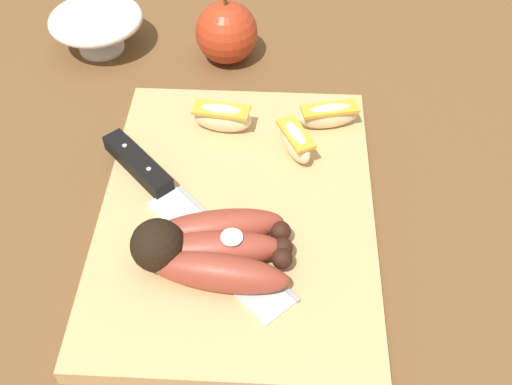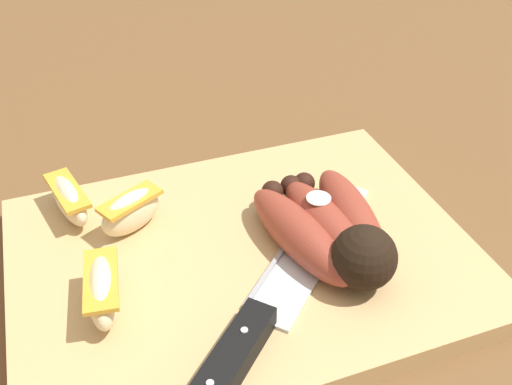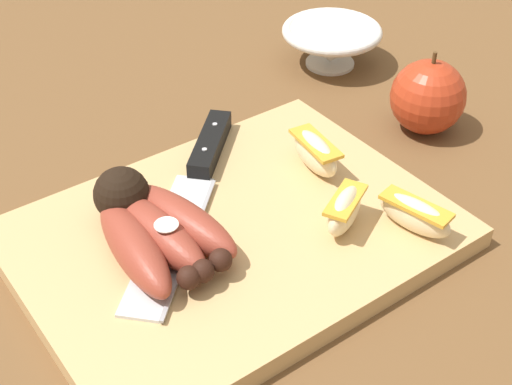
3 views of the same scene
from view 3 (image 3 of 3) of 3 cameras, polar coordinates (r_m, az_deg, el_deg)
ground_plane at (r=0.65m, az=-2.57°, el=-3.35°), size 6.00×6.00×0.00m
cutting_board at (r=0.64m, az=-1.46°, el=-3.26°), size 0.36×0.27×0.02m
banana_bunch at (r=0.61m, az=-8.10°, el=-2.71°), size 0.10×0.15×0.05m
chefs_knife at (r=0.68m, az=-4.51°, el=1.35°), size 0.22×0.21×0.02m
apple_wedge_near at (r=0.63m, az=12.38°, el=-1.70°), size 0.03×0.07×0.03m
apple_wedge_middle at (r=0.62m, az=6.98°, el=-1.36°), size 0.06×0.04×0.04m
apple_wedge_far at (r=0.69m, az=4.68°, el=3.15°), size 0.03×0.07×0.04m
whole_apple at (r=0.79m, az=13.36°, el=7.33°), size 0.08×0.08×0.09m
ceramic_bowl at (r=0.91m, az=5.94°, el=11.66°), size 0.12×0.12×0.05m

